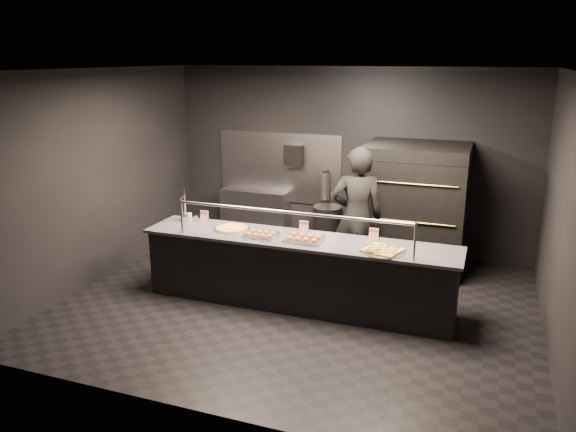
% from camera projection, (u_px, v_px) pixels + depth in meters
% --- Properties ---
extents(room, '(6.04, 6.00, 3.00)m').
position_uv_depth(room, '(298.00, 193.00, 7.04)').
color(room, black).
rests_on(room, ground).
extents(service_counter, '(4.10, 0.78, 1.37)m').
position_uv_depth(service_counter, '(298.00, 271.00, 7.27)').
color(service_counter, black).
rests_on(service_counter, ground).
extents(pizza_oven, '(1.50, 1.23, 1.91)m').
position_uv_depth(pizza_oven, '(414.00, 207.00, 8.46)').
color(pizza_oven, black).
rests_on(pizza_oven, ground).
extents(prep_shelf, '(1.20, 0.35, 0.90)m').
position_uv_depth(prep_shelf, '(255.00, 215.00, 9.90)').
color(prep_shelf, '#99999E').
rests_on(prep_shelf, ground).
extents(towel_dispenser, '(0.30, 0.20, 0.35)m').
position_uv_depth(towel_dispenser, '(294.00, 155.00, 9.43)').
color(towel_dispenser, black).
rests_on(towel_dispenser, room).
extents(fire_extinguisher, '(0.14, 0.14, 0.51)m').
position_uv_depth(fire_extinguisher, '(325.00, 186.00, 9.39)').
color(fire_extinguisher, '#B2B2B7').
rests_on(fire_extinguisher, room).
extents(beer_tap, '(0.13, 0.19, 0.50)m').
position_uv_depth(beer_tap, '(185.00, 211.00, 7.87)').
color(beer_tap, silver).
rests_on(beer_tap, service_counter).
extents(round_pizza, '(0.49, 0.49, 0.03)m').
position_uv_depth(round_pizza, '(232.00, 228.00, 7.50)').
color(round_pizza, silver).
rests_on(round_pizza, service_counter).
extents(slider_tray_a, '(0.49, 0.43, 0.07)m').
position_uv_depth(slider_tray_a, '(261.00, 235.00, 7.21)').
color(slider_tray_a, silver).
rests_on(slider_tray_a, service_counter).
extents(slider_tray_b, '(0.49, 0.38, 0.07)m').
position_uv_depth(slider_tray_b, '(304.00, 238.00, 7.04)').
color(slider_tray_b, silver).
rests_on(slider_tray_b, service_counter).
extents(square_pizza, '(0.52, 0.52, 0.05)m').
position_uv_depth(square_pizza, '(383.00, 250.00, 6.64)').
color(square_pizza, silver).
rests_on(square_pizza, service_counter).
extents(condiment_jar, '(0.16, 0.06, 0.11)m').
position_uv_depth(condiment_jar, '(192.00, 217.00, 7.90)').
color(condiment_jar, silver).
rests_on(condiment_jar, service_counter).
extents(tent_cards, '(2.52, 0.04, 0.15)m').
position_uv_depth(tent_cards, '(291.00, 225.00, 7.44)').
color(tent_cards, white).
rests_on(tent_cards, service_counter).
extents(trash_bin, '(0.48, 0.48, 0.79)m').
position_uv_depth(trash_bin, '(327.00, 230.00, 9.23)').
color(trash_bin, black).
rests_on(trash_bin, ground).
extents(worker, '(0.83, 0.67, 1.98)m').
position_uv_depth(worker, '(357.00, 217.00, 7.83)').
color(worker, black).
rests_on(worker, ground).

